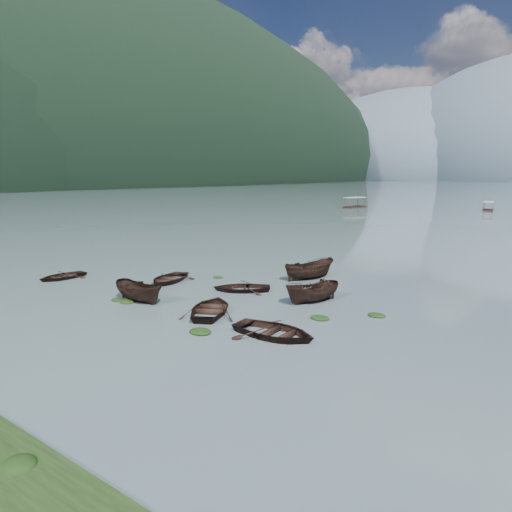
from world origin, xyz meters
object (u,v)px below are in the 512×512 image
Objects in this scene: rowboat_0 at (62,279)px; pontoon_centre at (488,211)px; pontoon_left at (355,208)px; rowboat_3 at (211,313)px.

pontoon_centre reaches higher than rowboat_0.
rowboat_0 is 0.70× the size of pontoon_centre.
pontoon_centre is at bearing 85.36° from rowboat_0.
rowboat_0 is at bearing -69.10° from pontoon_left.
rowboat_3 is at bearing -59.51° from pontoon_left.
rowboat_0 is at bearing -107.36° from pontoon_centre.
pontoon_left reaches higher than rowboat_3.
pontoon_left is at bearing -99.83° from rowboat_3.
pontoon_centre is (-1.49, 101.82, 0.00)m from rowboat_3.
rowboat_0 is 94.04m from pontoon_left.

